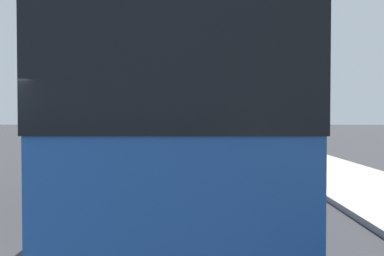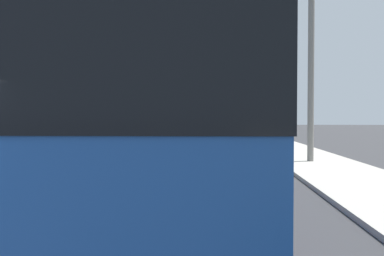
{
  "view_description": "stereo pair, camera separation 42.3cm",
  "coord_description": "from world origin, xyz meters",
  "views": [
    {
      "loc": [
        -4.59,
        -2.65,
        2.19
      ],
      "look_at": [
        6.05,
        -2.51,
        1.91
      ],
      "focal_mm": 41.0,
      "sensor_mm": 36.0,
      "label": 1
    },
    {
      "loc": [
        -4.58,
        -3.07,
        2.19
      ],
      "look_at": [
        6.05,
        -2.51,
        1.91
      ],
      "focal_mm": 41.0,
      "sensor_mm": 36.0,
      "label": 2
    }
  ],
  "objects": [
    {
      "name": "car_ahead_same_lane",
      "position": [
        29.44,
        2.99,
        0.69
      ],
      "size": [
        4.57,
        2.03,
        1.46
      ],
      "rotation": [
        0.0,
        0.0,
        3.21
      ],
      "color": "red",
      "rests_on": "ground"
    },
    {
      "name": "sidewalk_curb",
      "position": [
        10.0,
        -7.78,
        0.07
      ],
      "size": [
        110.0,
        3.6,
        0.14
      ],
      "primitive_type": "cube",
      "color": "#9E998E",
      "rests_on": "ground"
    },
    {
      "name": "utility_pole",
      "position": [
        15.69,
        -7.43,
        4.24
      ],
      "size": [
        0.28,
        0.28,
        8.47
      ],
      "primitive_type": "cylinder",
      "color": "slate",
      "rests_on": "ground"
    },
    {
      "name": "lane_divider_line",
      "position": [
        10.0,
        0.0,
        0.0
      ],
      "size": [
        110.0,
        0.16,
        0.01
      ],
      "primitive_type": "cube",
      "color": "silver",
      "rests_on": "ground"
    },
    {
      "name": "car_behind_bus",
      "position": [
        44.53,
        -3.08,
        0.73
      ],
      "size": [
        4.01,
        1.86,
        1.51
      ],
      "rotation": [
        0.0,
        0.0,
        -0.02
      ],
      "color": "silver",
      "rests_on": "ground"
    },
    {
      "name": "car_side_street",
      "position": [
        45.61,
        3.07,
        0.67
      ],
      "size": [
        4.34,
        2.1,
        1.41
      ],
      "rotation": [
        0.0,
        0.0,
        3.2
      ],
      "color": "silver",
      "rests_on": "ground"
    },
    {
      "name": "car_oncoming",
      "position": [
        37.43,
        2.33,
        0.68
      ],
      "size": [
        4.44,
        1.87,
        1.44
      ],
      "rotation": [
        0.0,
        0.0,
        3.17
      ],
      "color": "black",
      "rests_on": "ground"
    },
    {
      "name": "coach_bus",
      "position": [
        4.84,
        -2.39,
        2.05
      ],
      "size": [
        11.72,
        2.71,
        3.53
      ],
      "rotation": [
        0.0,
        0.0,
        0.01
      ],
      "color": "#1E4C9E",
      "rests_on": "ground"
    }
  ]
}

